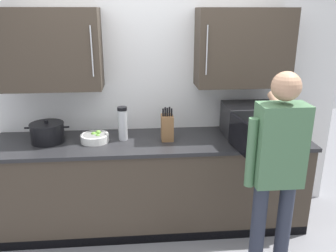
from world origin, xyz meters
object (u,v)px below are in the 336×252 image
at_px(stock_pot, 47,133).
at_px(thermos_flask, 123,123).
at_px(knife_block, 167,127).
at_px(microwave_oven, 250,121).
at_px(person_figure, 277,165).
at_px(fruit_bowl, 95,137).

bearing_deg(stock_pot, thermos_flask, 0.21).
relative_size(stock_pot, knife_block, 1.24).
bearing_deg(thermos_flask, stock_pot, -179.79).
height_order(microwave_oven, knife_block, knife_block).
xyz_separation_m(stock_pot, thermos_flask, (0.69, 0.00, 0.07)).
xyz_separation_m(thermos_flask, person_figure, (1.13, -0.88, -0.06)).
distance_m(microwave_oven, person_figure, 0.89).
distance_m(microwave_oven, fruit_bowl, 1.47).
relative_size(stock_pot, thermos_flask, 1.26).
xyz_separation_m(thermos_flask, knife_block, (0.41, -0.04, -0.04)).
bearing_deg(person_figure, knife_block, 130.19).
bearing_deg(stock_pot, person_figure, -25.94).
bearing_deg(knife_block, microwave_oven, 2.51).
bearing_deg(microwave_oven, person_figure, -95.48).
bearing_deg(knife_block, stock_pot, 178.20).
xyz_separation_m(microwave_oven, knife_block, (-0.80, -0.04, -0.03)).
height_order(stock_pot, person_figure, person_figure).
relative_size(thermos_flask, person_figure, 0.19).
bearing_deg(thermos_flask, knife_block, -5.15).
height_order(microwave_oven, thermos_flask, thermos_flask).
distance_m(fruit_bowl, person_figure, 1.63).
xyz_separation_m(stock_pot, fruit_bowl, (0.43, -0.03, -0.05)).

